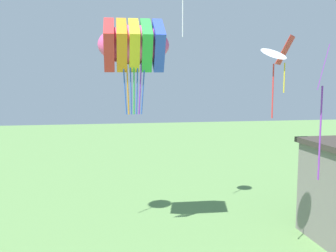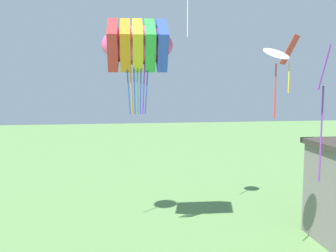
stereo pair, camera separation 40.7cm
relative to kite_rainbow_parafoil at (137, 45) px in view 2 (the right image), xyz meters
The scene contains 4 objects.
kite_rainbow_parafoil is the anchor object (origin of this frame).
kite_purple_streamer 7.94m from the kite_rainbow_parafoil, 51.87° to the right, with size 0.72×0.92×3.84m.
kite_red_diamond 6.21m from the kite_rainbow_parafoil, 13.83° to the right, with size 1.03×1.08×2.29m.
kite_white_delta 5.83m from the kite_rainbow_parafoil, 39.55° to the right, with size 1.16×1.11×2.49m.
Camera 2 is at (-1.61, -3.27, 6.79)m, focal length 40.00 mm.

